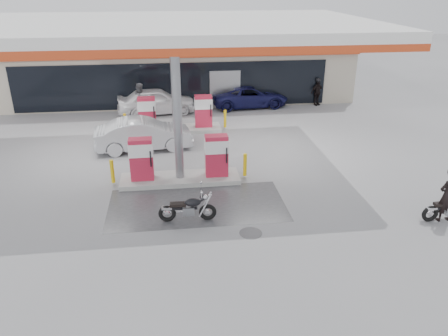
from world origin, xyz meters
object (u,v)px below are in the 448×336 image
object	(u,v)px
attendant	(141,100)
hatchback_silver	(144,134)
sedan_white	(156,101)
biker_main	(448,196)
parked_motorcycle	(188,209)
parked_car_left	(6,95)
parked_car_right	(250,96)
biker_walking	(317,92)
pump_island_near	(180,164)
pump_island_far	(176,117)

from	to	relation	value
attendant	hatchback_silver	size ratio (longest dim) A/B	0.43
sedan_white	attendant	bearing A→B (deg)	109.23
biker_main	sedan_white	xyz separation A→B (m)	(-9.26, 13.21, -0.13)
biker_main	parked_motorcycle	distance (m)	8.16
parked_car_left	parked_car_right	xyz separation A→B (m)	(14.50, -2.00, -0.04)
parked_motorcycle	parked_car_left	distance (m)	18.12
attendant	parked_car_right	xyz separation A→B (m)	(6.34, 1.20, -0.30)
parked_car_left	parked_car_right	world-z (taller)	parked_car_left
biker_walking	attendant	bearing A→B (deg)	160.48
sedan_white	hatchback_silver	bearing A→B (deg)	168.58
biker_main	biker_walking	distance (m)	13.81
biker_main	biker_walking	xyz separation A→B (m)	(0.34, 13.81, -0.08)
pump_island_near	parked_motorcycle	world-z (taller)	pump_island_near
biker_walking	sedan_white	bearing A→B (deg)	158.58
biker_main	parked_car_right	distance (m)	14.50
parked_motorcycle	hatchback_silver	size ratio (longest dim) A/B	0.43
biker_main	sedan_white	distance (m)	16.13
pump_island_far	attendant	bearing A→B (deg)	123.27
hatchback_silver	parked_car_right	world-z (taller)	hatchback_silver
parked_motorcycle	parked_car_right	size ratio (longest dim) A/B	0.41
biker_main	biker_walking	size ratio (longest dim) A/B	1.10
biker_main	parked_car_left	bearing A→B (deg)	-46.23
parked_car_left	parked_car_right	size ratio (longest dim) A/B	1.01
pump_island_far	parked_motorcycle	bearing A→B (deg)	-88.95
sedan_white	biker_walking	size ratio (longest dim) A/B	2.76
attendant	hatchback_silver	bearing A→B (deg)	-157.80
pump_island_near	biker_main	world-z (taller)	pump_island_near
pump_island_near	hatchback_silver	size ratio (longest dim) A/B	1.20
biker_main	parked_motorcycle	size ratio (longest dim) A/B	0.94
pump_island_near	parked_motorcycle	distance (m)	3.02
pump_island_far	attendant	xyz separation A→B (m)	(-1.84, 2.80, 0.22)
biker_main	hatchback_silver	size ratio (longest dim) A/B	0.41
parked_car_right	parked_motorcycle	bearing A→B (deg)	156.82
parked_car_left	pump_island_near	bearing A→B (deg)	-163.65
pump_island_far	pump_island_near	bearing A→B (deg)	-90.00
parked_motorcycle	hatchback_silver	xyz separation A→B (m)	(-1.65, 6.60, 0.29)
pump_island_near	biker_walking	world-z (taller)	pump_island_near
pump_island_far	hatchback_silver	bearing A→B (deg)	-121.76
sedan_white	parked_car_right	size ratio (longest dim) A/B	0.96
pump_island_far	biker_walking	bearing A→B (deg)	23.87
hatchback_silver	biker_walking	xyz separation A→B (m)	(10.07, 6.20, 0.08)
pump_island_near	biker_walking	distance (m)	13.03
pump_island_far	sedan_white	distance (m)	3.36
parked_motorcycle	biker_walking	xyz separation A→B (m)	(8.42, 12.80, 0.37)
hatchback_silver	parked_car_right	xyz separation A→B (m)	(5.99, 6.40, -0.08)
hatchback_silver	parked_car_left	distance (m)	11.96
pump_island_near	hatchback_silver	xyz separation A→B (m)	(-1.49, 3.60, -0.00)
pump_island_far	parked_car_left	bearing A→B (deg)	149.04
pump_island_near	parked_motorcycle	bearing A→B (deg)	-86.84
parked_car_right	pump_island_far	bearing A→B (deg)	126.90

